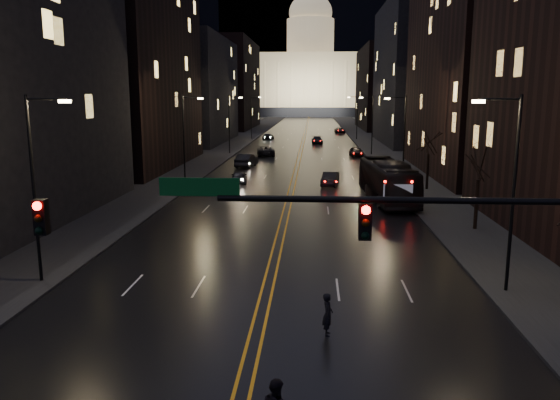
% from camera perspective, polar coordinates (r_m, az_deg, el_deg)
% --- Properties ---
extents(road, '(20.00, 320.00, 0.02)m').
position_cam_1_polar(road, '(144.74, 2.71, 7.25)').
color(road, black).
rests_on(road, ground).
extents(sidewalk_left, '(8.00, 320.00, 0.16)m').
position_cam_1_polar(sidewalk_left, '(145.61, -2.85, 7.30)').
color(sidewalk_left, black).
rests_on(sidewalk_left, ground).
extents(sidewalk_right, '(8.00, 320.00, 0.16)m').
position_cam_1_polar(sidewalk_right, '(145.21, 8.29, 7.19)').
color(sidewalk_right, black).
rests_on(sidewalk_right, ground).
extents(center_line, '(0.62, 320.00, 0.01)m').
position_cam_1_polar(center_line, '(144.74, 2.71, 7.26)').
color(center_line, orange).
rests_on(center_line, road).
extents(building_left_mid, '(12.00, 30.00, 28.00)m').
position_cam_1_polar(building_left_mid, '(72.42, -15.58, 14.43)').
color(building_left_mid, black).
rests_on(building_left_mid, ground).
extents(building_left_far, '(12.00, 34.00, 20.00)m').
position_cam_1_polar(building_left_far, '(108.93, -8.89, 11.24)').
color(building_left_far, black).
rests_on(building_left_far, ground).
extents(building_left_dist, '(12.00, 40.00, 24.00)m').
position_cam_1_polar(building_left_dist, '(156.19, -5.09, 11.88)').
color(building_left_dist, black).
rests_on(building_left_dist, ground).
extents(building_right_tall, '(12.00, 30.00, 38.00)m').
position_cam_1_polar(building_right_tall, '(67.92, 20.79, 18.66)').
color(building_right_tall, black).
rests_on(building_right_tall, ground).
extents(building_right_mid, '(12.00, 34.00, 26.00)m').
position_cam_1_polar(building_right_mid, '(108.19, 13.93, 12.65)').
color(building_right_mid, black).
rests_on(building_right_mid, ground).
extents(building_right_dist, '(12.00, 40.00, 22.00)m').
position_cam_1_polar(building_right_dist, '(155.62, 10.71, 11.38)').
color(building_right_dist, black).
rests_on(building_right_dist, ground).
extents(mountain_ridge, '(520.00, 60.00, 130.00)m').
position_cam_1_polar(mountain_ridge, '(400.21, 9.42, 18.71)').
color(mountain_ridge, black).
rests_on(mountain_ridge, ground).
extents(capitol, '(90.00, 50.00, 58.50)m').
position_cam_1_polar(capitol, '(264.58, 3.14, 12.56)').
color(capitol, black).
rests_on(capitol, ground).
extents(traffic_signal, '(17.29, 0.45, 7.00)m').
position_cam_1_polar(traffic_signal, '(15.42, 17.78, -4.08)').
color(traffic_signal, black).
rests_on(traffic_signal, ground).
extents(streetlamp_right_near, '(2.13, 0.25, 9.00)m').
position_cam_1_polar(streetlamp_right_near, '(26.24, 22.91, 1.53)').
color(streetlamp_right_near, black).
rests_on(streetlamp_right_near, ground).
extents(streetlamp_left_near, '(2.13, 0.25, 9.00)m').
position_cam_1_polar(streetlamp_left_near, '(27.91, -24.07, 1.95)').
color(streetlamp_left_near, black).
rests_on(streetlamp_left_near, ground).
extents(streetlamp_right_mid, '(2.13, 0.25, 9.00)m').
position_cam_1_polar(streetlamp_right_mid, '(55.28, 12.68, 6.55)').
color(streetlamp_right_mid, black).
rests_on(streetlamp_right_mid, ground).
extents(streetlamp_left_mid, '(2.13, 0.25, 9.00)m').
position_cam_1_polar(streetlamp_left_mid, '(56.09, -9.85, 6.71)').
color(streetlamp_left_mid, black).
rests_on(streetlamp_left_mid, ground).
extents(streetlamp_right_far, '(2.13, 0.25, 9.00)m').
position_cam_1_polar(streetlamp_right_far, '(84.98, 9.50, 8.06)').
color(streetlamp_right_far, black).
rests_on(streetlamp_right_far, ground).
extents(streetlamp_left_far, '(2.13, 0.25, 9.00)m').
position_cam_1_polar(streetlamp_left_far, '(85.51, -5.21, 8.18)').
color(streetlamp_left_far, black).
rests_on(streetlamp_left_far, ground).
extents(streetlamp_right_dist, '(2.13, 0.25, 9.00)m').
position_cam_1_polar(streetlamp_right_dist, '(114.84, 7.97, 8.78)').
color(streetlamp_right_dist, black).
rests_on(streetlamp_right_dist, ground).
extents(streetlamp_left_dist, '(2.13, 0.25, 9.00)m').
position_cam_1_polar(streetlamp_left_dist, '(115.24, -2.94, 8.87)').
color(streetlamp_left_dist, black).
rests_on(streetlamp_left_dist, ground).
extents(tree_right_mid, '(2.40, 2.40, 6.65)m').
position_cam_1_polar(tree_right_mid, '(38.30, 20.09, 3.55)').
color(tree_right_mid, black).
rests_on(tree_right_mid, ground).
extents(tree_right_far, '(2.40, 2.40, 6.65)m').
position_cam_1_polar(tree_right_far, '(53.75, 15.30, 5.72)').
color(tree_right_far, black).
rests_on(tree_right_far, ground).
extents(bus, '(3.87, 12.66, 3.47)m').
position_cam_1_polar(bus, '(47.97, 11.17, 1.97)').
color(bus, black).
rests_on(bus, ground).
extents(oncoming_car_a, '(1.99, 4.06, 1.33)m').
position_cam_1_polar(oncoming_car_a, '(56.94, -4.31, 2.43)').
color(oncoming_car_a, black).
rests_on(oncoming_car_a, ground).
extents(oncoming_car_b, '(2.51, 5.40, 1.71)m').
position_cam_1_polar(oncoming_car_b, '(69.99, -3.53, 4.16)').
color(oncoming_car_b, black).
rests_on(oncoming_car_b, ground).
extents(oncoming_car_c, '(3.21, 5.82, 1.54)m').
position_cam_1_polar(oncoming_car_c, '(83.17, -1.49, 5.17)').
color(oncoming_car_c, black).
rests_on(oncoming_car_c, ground).
extents(oncoming_car_d, '(2.35, 4.85, 1.36)m').
position_cam_1_polar(oncoming_car_d, '(113.56, -1.24, 6.63)').
color(oncoming_car_d, black).
rests_on(oncoming_car_d, ground).
extents(receding_car_a, '(2.03, 4.36, 1.38)m').
position_cam_1_polar(receding_car_a, '(55.42, 5.25, 2.21)').
color(receding_car_a, black).
rests_on(receding_car_a, ground).
extents(receding_car_b, '(2.16, 4.57, 1.51)m').
position_cam_1_polar(receding_car_b, '(82.58, 7.99, 5.02)').
color(receding_car_b, black).
rests_on(receding_car_b, ground).
extents(receding_car_c, '(2.22, 4.97, 1.41)m').
position_cam_1_polar(receding_car_c, '(104.28, 3.91, 6.25)').
color(receding_car_c, black).
rests_on(receding_car_c, ground).
extents(receding_car_d, '(2.58, 5.12, 1.39)m').
position_cam_1_polar(receding_car_d, '(135.43, 6.28, 7.25)').
color(receding_car_d, black).
rests_on(receding_car_d, ground).
extents(pedestrian_a, '(0.40, 0.61, 1.67)m').
position_cam_1_polar(pedestrian_a, '(21.07, 5.01, -11.83)').
color(pedestrian_a, black).
rests_on(pedestrian_a, ground).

